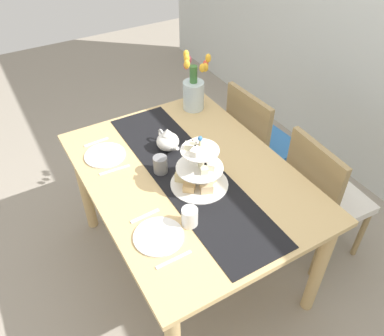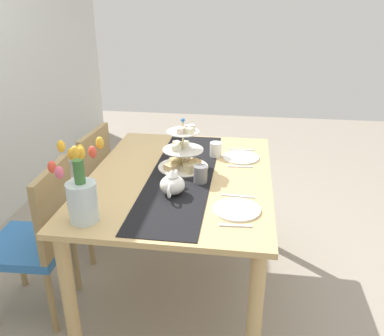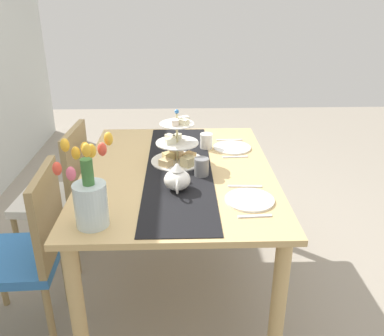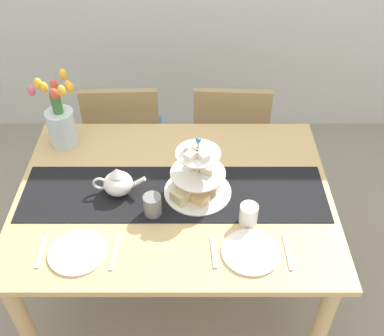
{
  "view_description": "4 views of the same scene",
  "coord_description": "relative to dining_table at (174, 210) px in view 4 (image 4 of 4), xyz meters",
  "views": [
    {
      "loc": [
        1.37,
        -0.78,
        2.15
      ],
      "look_at": [
        0.05,
        -0.01,
        0.85
      ],
      "focal_mm": 36.56,
      "sensor_mm": 36.0,
      "label": 1
    },
    {
      "loc": [
        -2.07,
        -0.36,
        1.73
      ],
      "look_at": [
        -0.05,
        -0.08,
        0.85
      ],
      "focal_mm": 37.59,
      "sensor_mm": 36.0,
      "label": 2
    },
    {
      "loc": [
        -2.04,
        -0.02,
        1.69
      ],
      "look_at": [
        -0.04,
        -0.08,
        0.8
      ],
      "focal_mm": 38.34,
      "sensor_mm": 36.0,
      "label": 3
    },
    {
      "loc": [
        0.08,
        -1.46,
        2.22
      ],
      "look_at": [
        0.08,
        0.07,
        0.86
      ],
      "focal_mm": 43.1,
      "sensor_mm": 36.0,
      "label": 4
    }
  ],
  "objects": [
    {
      "name": "ground_plane",
      "position": [
        0.0,
        0.0,
        -0.66
      ],
      "size": [
        8.0,
        8.0,
        0.0
      ],
      "primitive_type": "plane",
      "color": "gray"
    },
    {
      "name": "dining_table",
      "position": [
        0.0,
        0.0,
        0.0
      ],
      "size": [
        1.4,
        1.03,
        0.78
      ],
      "color": "tan",
      "rests_on": "ground_plane"
    },
    {
      "name": "teapot",
      "position": [
        -0.24,
        0.0,
        0.17
      ],
      "size": [
        0.24,
        0.13,
        0.14
      ],
      "color": "white",
      "rests_on": "table_runner"
    },
    {
      "name": "knife_left",
      "position": [
        -0.22,
        -0.34,
        0.12
      ],
      "size": [
        0.02,
        0.17,
        0.01
      ],
      "primitive_type": "cube",
      "rotation": [
        0.0,
        0.0,
        -0.06
      ],
      "color": "silver",
      "rests_on": "dining_table"
    },
    {
      "name": "tulip_vase",
      "position": [
        -0.56,
        0.35,
        0.25
      ],
      "size": [
        0.22,
        0.23,
        0.39
      ],
      "color": "silver",
      "rests_on": "dining_table"
    },
    {
      "name": "dinner_plate_right",
      "position": [
        0.31,
        -0.34,
        0.12
      ],
      "size": [
        0.23,
        0.23,
        0.01
      ],
      "primitive_type": "cylinder",
      "color": "white",
      "rests_on": "dining_table"
    },
    {
      "name": "dinner_plate_left",
      "position": [
        -0.37,
        -0.34,
        0.12
      ],
      "size": [
        0.23,
        0.23,
        0.01
      ],
      "primitive_type": "cylinder",
      "color": "white",
      "rests_on": "dining_table"
    },
    {
      "name": "tiered_cake_stand",
      "position": [
        0.1,
        -0.0,
        0.2
      ],
      "size": [
        0.3,
        0.3,
        0.3
      ],
      "color": "beige",
      "rests_on": "table_runner"
    },
    {
      "name": "fork_left",
      "position": [
        -0.51,
        -0.34,
        0.12
      ],
      "size": [
        0.02,
        0.15,
        0.01
      ],
      "primitive_type": "cube",
      "rotation": [
        0.0,
        0.0,
        0.06
      ],
      "color": "silver",
      "rests_on": "dining_table"
    },
    {
      "name": "chair_left",
      "position": [
        -0.32,
        0.74,
        -0.16
      ],
      "size": [
        0.44,
        0.44,
        0.91
      ],
      "color": "#9C8254",
      "rests_on": "ground_plane"
    },
    {
      "name": "fork_right",
      "position": [
        0.17,
        -0.34,
        0.12
      ],
      "size": [
        0.02,
        0.15,
        0.01
      ],
      "primitive_type": "cube",
      "rotation": [
        0.0,
        0.0,
        0.06
      ],
      "color": "silver",
      "rests_on": "dining_table"
    },
    {
      "name": "table_runner",
      "position": [
        0.0,
        -0.01,
        0.11
      ],
      "size": [
        1.35,
        0.35,
        0.0
      ],
      "primitive_type": "cube",
      "color": "black",
      "rests_on": "dining_table"
    },
    {
      "name": "chair_right",
      "position": [
        0.31,
        0.74,
        -0.16
      ],
      "size": [
        0.44,
        0.44,
        0.91
      ],
      "color": "#9C8254",
      "rests_on": "ground_plane"
    },
    {
      "name": "mug_grey",
      "position": [
        -0.08,
        -0.13,
        0.16
      ],
      "size": [
        0.08,
        0.08,
        0.09
      ],
      "primitive_type": "cylinder",
      "color": "slate",
      "rests_on": "table_runner"
    },
    {
      "name": "mug_white_text",
      "position": [
        0.31,
        -0.18,
        0.16
      ],
      "size": [
        0.08,
        0.08,
        0.09
      ],
      "primitive_type": "cylinder",
      "color": "white",
      "rests_on": "dining_table"
    },
    {
      "name": "knife_right",
      "position": [
        0.46,
        -0.34,
        0.12
      ],
      "size": [
        0.02,
        0.17,
        0.01
      ],
      "primitive_type": "cube",
      "rotation": [
        0.0,
        0.0,
        0.01
      ],
      "color": "silver",
      "rests_on": "dining_table"
    }
  ]
}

